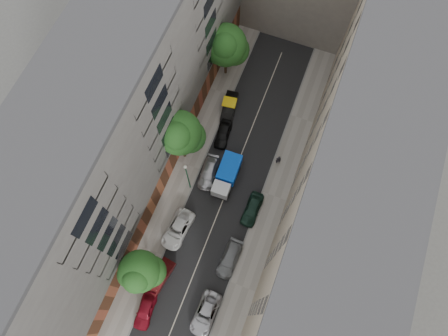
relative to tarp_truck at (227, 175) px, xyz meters
The scene contains 21 objects.
ground 1.46m from the tarp_truck, ahead, with size 120.00×120.00×0.00m, color #4C4C49.
road_surface 1.45m from the tarp_truck, ahead, with size 8.00×44.00×0.02m, color black.
sidewalk_left 5.13m from the tarp_truck, behind, with size 3.00×44.00×0.15m, color gray.
sidewalk_right 6.17m from the tarp_truck, ahead, with size 3.00×44.00×0.15m, color gray.
building_left 13.58m from the tarp_truck, behind, with size 8.00×44.00×20.00m, color #53504D.
building_right 14.41m from the tarp_truck, ahead, with size 8.00×44.00×20.00m, color #B6A98D.
tarp_truck is the anchor object (origin of this frame).
car_left_0 17.28m from the tarp_truck, 99.13° to the right, with size 1.63×4.05×1.38m, color maroon.
car_left_1 13.73m from the tarp_truck, 101.38° to the right, with size 1.51×4.34×1.43m, color #4C0F10.
car_left_2 8.42m from the tarp_truck, 110.76° to the right, with size 2.30×4.99×1.39m, color silver.
car_left_3 2.39m from the tarp_truck, behind, with size 1.80×4.42×1.28m, color #B3B3B8.
car_left_4 5.71m from the tarp_truck, 115.53° to the left, with size 1.61×4.01×1.37m, color black.
car_left_5 9.48m from the tarp_truck, 108.92° to the left, with size 1.54×4.41×1.45m, color black.
car_right_0 15.43m from the tarp_truck, 77.51° to the right, with size 2.20×4.77×1.32m, color #B3B2B7.
car_right_1 9.61m from the tarp_truck, 67.34° to the right, with size 1.82×4.47×1.30m, color slate.
car_right_2 4.95m from the tarp_truck, 32.65° to the right, with size 1.72×4.26×1.45m, color black.
tree_near 14.77m from the tarp_truck, 106.03° to the right, with size 4.69×4.32×6.90m.
tree_mid 7.71m from the tarp_truck, behind, with size 5.26×4.99×9.20m.
tree_far 15.46m from the tarp_truck, 111.25° to the left, with size 5.43×5.18×8.35m.
lamp_post 5.42m from the tarp_truck, 144.78° to the right, with size 0.36×0.36×6.95m.
pedestrian 6.53m from the tarp_truck, 39.51° to the left, with size 0.64×0.42×1.75m, color black.
Camera 1 is at (4.77, -14.74, 45.38)m, focal length 32.00 mm.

